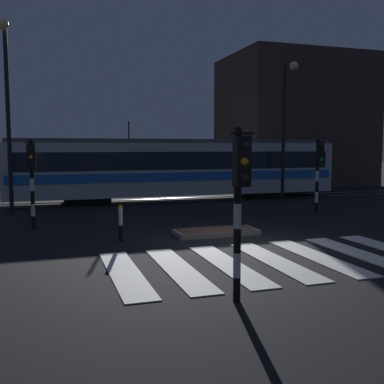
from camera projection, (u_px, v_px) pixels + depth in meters
name	position (u px, v px, depth m)	size (l,w,h in m)	color
ground_plane	(244.00, 246.00, 13.03)	(120.00, 120.00, 0.00)	black
rail_near	(157.00, 202.00, 23.18)	(80.00, 0.12, 0.03)	#59595E
rail_far	(151.00, 199.00, 24.53)	(80.00, 0.12, 0.03)	#59595E
crosswalk_zebra	(274.00, 261.00, 11.31)	(8.22, 4.09, 0.02)	silver
traffic_island	(216.00, 232.00, 14.72)	(2.71, 1.13, 0.18)	slate
traffic_light_corner_far_left	(32.00, 171.00, 15.48)	(0.36, 0.42, 3.09)	black
traffic_light_kerb_mid_left	(240.00, 189.00, 8.07)	(0.36, 0.42, 3.19)	black
traffic_light_corner_far_right	(319.00, 164.00, 19.26)	(0.36, 0.42, 3.19)	black
street_lamp_trackside_right	(286.00, 115.00, 23.24)	(0.44, 1.21, 7.06)	black
street_lamp_trackside_left	(7.00, 96.00, 18.56)	(0.44, 1.21, 7.84)	black
tram	(178.00, 167.00, 24.09)	(17.59, 2.58, 4.15)	#B2BCC1
bollard_island_edge	(121.00, 223.00, 13.58)	(0.12, 0.12, 1.11)	black
building_backdrop	(293.00, 121.00, 34.77)	(10.04, 8.00, 9.63)	#382D28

